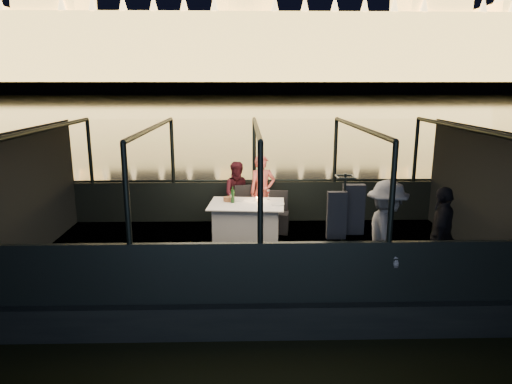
{
  "coord_description": "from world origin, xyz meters",
  "views": [
    {
      "loc": [
        -0.21,
        -7.98,
        3.55
      ],
      "look_at": [
        0.0,
        0.4,
        1.55
      ],
      "focal_mm": 32.0,
      "sensor_mm": 36.0,
      "label": 1
    }
  ],
  "objects_px": {
    "chair_port_right": "(279,212)",
    "passenger_dark": "(442,231)",
    "chair_port_left": "(245,210)",
    "wine_bottle": "(233,195)",
    "dining_table_central": "(247,222)",
    "coat_stand": "(343,233)",
    "person_woman_coral": "(262,193)",
    "passenger_stripe": "(386,234)",
    "person_man_maroon": "(239,193)"
  },
  "relations": [
    {
      "from": "chair_port_right",
      "to": "passenger_dark",
      "type": "height_order",
      "value": "passenger_dark"
    },
    {
      "from": "chair_port_left",
      "to": "wine_bottle",
      "type": "distance_m",
      "value": 0.79
    },
    {
      "from": "dining_table_central",
      "to": "wine_bottle",
      "type": "bearing_deg",
      "value": 163.93
    },
    {
      "from": "dining_table_central",
      "to": "chair_port_right",
      "type": "bearing_deg",
      "value": 37.85
    },
    {
      "from": "chair_port_left",
      "to": "passenger_dark",
      "type": "xyz_separation_m",
      "value": [
        3.03,
        -2.68,
        0.4
      ]
    },
    {
      "from": "coat_stand",
      "to": "person_woman_coral",
      "type": "height_order",
      "value": "coat_stand"
    },
    {
      "from": "wine_bottle",
      "to": "person_woman_coral",
      "type": "bearing_deg",
      "value": 53.25
    },
    {
      "from": "coat_stand",
      "to": "wine_bottle",
      "type": "height_order",
      "value": "coat_stand"
    },
    {
      "from": "person_woman_coral",
      "to": "wine_bottle",
      "type": "bearing_deg",
      "value": -141.13
    },
    {
      "from": "chair_port_left",
      "to": "chair_port_right",
      "type": "height_order",
      "value": "chair_port_left"
    },
    {
      "from": "coat_stand",
      "to": "wine_bottle",
      "type": "xyz_separation_m",
      "value": [
        -1.68,
        2.32,
        0.02
      ]
    },
    {
      "from": "passenger_stripe",
      "to": "wine_bottle",
      "type": "xyz_separation_m",
      "value": [
        -2.35,
        2.23,
        0.06
      ]
    },
    {
      "from": "coat_stand",
      "to": "person_woman_coral",
      "type": "xyz_separation_m",
      "value": [
        -1.07,
        3.14,
        -0.15
      ]
    },
    {
      "from": "chair_port_left",
      "to": "chair_port_right",
      "type": "distance_m",
      "value": 0.73
    },
    {
      "from": "passenger_dark",
      "to": "person_man_maroon",
      "type": "bearing_deg",
      "value": -102.97
    },
    {
      "from": "chair_port_left",
      "to": "person_woman_coral",
      "type": "distance_m",
      "value": 0.54
    },
    {
      "from": "dining_table_central",
      "to": "person_woman_coral",
      "type": "height_order",
      "value": "person_woman_coral"
    },
    {
      "from": "passenger_dark",
      "to": "wine_bottle",
      "type": "xyz_separation_m",
      "value": [
        -3.26,
        2.08,
        0.06
      ]
    },
    {
      "from": "person_man_maroon",
      "to": "passenger_dark",
      "type": "bearing_deg",
      "value": -45.02
    },
    {
      "from": "coat_stand",
      "to": "passenger_stripe",
      "type": "relative_size",
      "value": 1.07
    },
    {
      "from": "person_man_maroon",
      "to": "passenger_dark",
      "type": "xyz_separation_m",
      "value": [
        3.16,
        -2.95,
        0.1
      ]
    },
    {
      "from": "passenger_dark",
      "to": "wine_bottle",
      "type": "bearing_deg",
      "value": -92.51
    },
    {
      "from": "dining_table_central",
      "to": "wine_bottle",
      "type": "distance_m",
      "value": 0.6
    },
    {
      "from": "chair_port_left",
      "to": "coat_stand",
      "type": "relative_size",
      "value": 0.52
    },
    {
      "from": "passenger_stripe",
      "to": "passenger_dark",
      "type": "xyz_separation_m",
      "value": [
        0.91,
        0.15,
        0.0
      ]
    },
    {
      "from": "person_man_maroon",
      "to": "passenger_stripe",
      "type": "xyz_separation_m",
      "value": [
        2.25,
        -3.09,
        0.1
      ]
    },
    {
      "from": "dining_table_central",
      "to": "person_woman_coral",
      "type": "xyz_separation_m",
      "value": [
        0.34,
        0.9,
        0.36
      ]
    },
    {
      "from": "coat_stand",
      "to": "passenger_dark",
      "type": "height_order",
      "value": "coat_stand"
    },
    {
      "from": "passenger_dark",
      "to": "wine_bottle",
      "type": "distance_m",
      "value": 3.87
    },
    {
      "from": "chair_port_right",
      "to": "coat_stand",
      "type": "distance_m",
      "value": 2.9
    },
    {
      "from": "person_woman_coral",
      "to": "person_man_maroon",
      "type": "height_order",
      "value": "person_woman_coral"
    },
    {
      "from": "dining_table_central",
      "to": "wine_bottle",
      "type": "height_order",
      "value": "wine_bottle"
    },
    {
      "from": "person_man_maroon",
      "to": "wine_bottle",
      "type": "distance_m",
      "value": 0.89
    },
    {
      "from": "passenger_stripe",
      "to": "passenger_dark",
      "type": "distance_m",
      "value": 0.92
    },
    {
      "from": "chair_port_left",
      "to": "person_woman_coral",
      "type": "height_order",
      "value": "person_woman_coral"
    },
    {
      "from": "chair_port_left",
      "to": "passenger_dark",
      "type": "distance_m",
      "value": 4.06
    },
    {
      "from": "chair_port_right",
      "to": "coat_stand",
      "type": "relative_size",
      "value": 0.47
    },
    {
      "from": "coat_stand",
      "to": "person_man_maroon",
      "type": "bearing_deg",
      "value": 116.35
    },
    {
      "from": "chair_port_right",
      "to": "coat_stand",
      "type": "height_order",
      "value": "coat_stand"
    },
    {
      "from": "coat_stand",
      "to": "person_man_maroon",
      "type": "distance_m",
      "value": 3.56
    },
    {
      "from": "chair_port_left",
      "to": "coat_stand",
      "type": "distance_m",
      "value": 3.28
    },
    {
      "from": "person_woman_coral",
      "to": "passenger_dark",
      "type": "height_order",
      "value": "passenger_dark"
    },
    {
      "from": "person_woman_coral",
      "to": "dining_table_central",
      "type": "bearing_deg",
      "value": -125.18
    },
    {
      "from": "chair_port_right",
      "to": "passenger_stripe",
      "type": "relative_size",
      "value": 0.51
    },
    {
      "from": "chair_port_left",
      "to": "dining_table_central",
      "type": "bearing_deg",
      "value": -100.92
    },
    {
      "from": "dining_table_central",
      "to": "coat_stand",
      "type": "xyz_separation_m",
      "value": [
        1.41,
        -2.24,
        0.51
      ]
    },
    {
      "from": "chair_port_left",
      "to": "passenger_stripe",
      "type": "xyz_separation_m",
      "value": [
        2.12,
        -2.82,
        0.4
      ]
    },
    {
      "from": "dining_table_central",
      "to": "wine_bottle",
      "type": "relative_size",
      "value": 4.44
    },
    {
      "from": "coat_stand",
      "to": "person_woman_coral",
      "type": "distance_m",
      "value": 3.32
    },
    {
      "from": "chair_port_left",
      "to": "person_woman_coral",
      "type": "relative_size",
      "value": 0.59
    }
  ]
}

